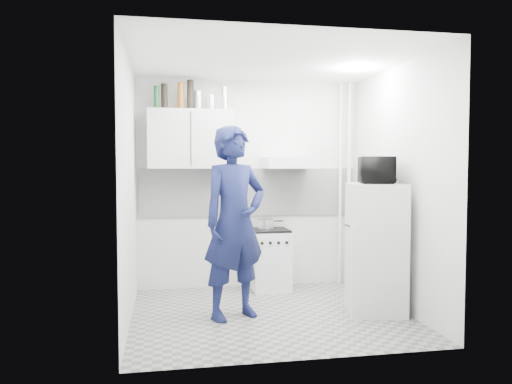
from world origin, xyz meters
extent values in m
plane|color=gray|center=(0.00, 0.00, 0.00)|extent=(2.80, 2.80, 0.00)
plane|color=white|center=(0.00, 0.00, 2.60)|extent=(2.80, 2.80, 0.00)
plane|color=beige|center=(0.00, 1.25, 1.30)|extent=(2.80, 0.00, 2.80)
plane|color=beige|center=(-1.40, 0.00, 1.30)|extent=(0.00, 2.60, 2.60)
plane|color=beige|center=(1.40, 0.00, 1.30)|extent=(0.00, 2.60, 2.60)
imported|color=#12173F|center=(-0.37, -0.05, 0.97)|extent=(0.83, 0.72, 1.93)
cube|color=silver|center=(0.22, 1.00, 0.36)|extent=(0.45, 0.45, 0.73)
cube|color=silver|center=(1.10, -0.13, 0.67)|extent=(0.66, 0.66, 1.35)
cube|color=black|center=(0.22, 1.00, 0.74)|extent=(0.44, 0.44, 0.03)
cylinder|color=silver|center=(0.18, 1.07, 0.81)|extent=(0.20, 0.20, 0.11)
imported|color=black|center=(1.10, -0.13, 1.49)|extent=(0.57, 0.46, 0.28)
cylinder|color=#144C1E|center=(-1.14, 1.07, 2.34)|extent=(0.06, 0.06, 0.27)
cylinder|color=black|center=(-1.05, 1.07, 2.35)|extent=(0.08, 0.08, 0.30)
cylinder|color=brown|center=(-0.86, 1.07, 2.36)|extent=(0.08, 0.08, 0.32)
cylinder|color=black|center=(-0.74, 1.07, 2.38)|extent=(0.08, 0.08, 0.36)
cylinder|color=silver|center=(-0.65, 1.07, 2.31)|extent=(0.09, 0.09, 0.23)
cylinder|color=silver|center=(-0.50, 1.07, 2.29)|extent=(0.10, 0.10, 0.18)
cylinder|color=silver|center=(-0.33, 1.07, 2.34)|extent=(0.07, 0.07, 0.28)
cube|color=silver|center=(-0.75, 1.07, 1.85)|extent=(1.00, 0.35, 0.70)
cube|color=silver|center=(0.45, 1.00, 1.57)|extent=(0.60, 0.50, 0.14)
cube|color=white|center=(0.00, 1.24, 1.20)|extent=(2.74, 0.03, 0.60)
cylinder|color=silver|center=(1.30, 1.17, 1.30)|extent=(0.05, 0.05, 2.60)
cylinder|color=silver|center=(1.18, 1.17, 1.30)|extent=(0.04, 0.04, 2.60)
cylinder|color=white|center=(1.00, 0.20, 2.57)|extent=(0.10, 0.10, 0.02)
camera|label=1|loc=(-1.06, -4.97, 1.53)|focal=35.00mm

